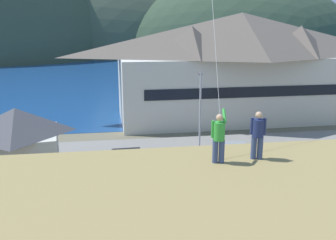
{
  "coord_description": "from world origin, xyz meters",
  "views": [
    {
      "loc": [
        -4.18,
        -19.69,
        11.02
      ],
      "look_at": [
        0.09,
        9.0,
        3.46
      ],
      "focal_mm": 40.07,
      "sensor_mm": 36.0,
      "label": 1
    }
  ],
  "objects_px": {
    "storage_shed_waterside": "(159,97)",
    "parked_car_back_row_right": "(40,211)",
    "storage_shed_near_lot": "(18,140)",
    "parked_car_mid_row_center": "(232,155)",
    "moored_boat_outer_mooring": "(181,99)",
    "parked_car_back_row_left": "(244,196)",
    "parked_car_front_row_end": "(126,162)",
    "person_companion": "(258,134)",
    "parking_light_pole": "(200,107)",
    "person_kite_flyer": "(219,136)",
    "parked_car_mid_row_far": "(321,155)",
    "harbor_lodge": "(241,63)",
    "parked_car_mid_row_near": "(140,206)",
    "moored_boat_wharfside": "(130,97)",
    "wharf_dock": "(153,97)"
  },
  "relations": [
    {
      "from": "storage_shed_waterside",
      "to": "parking_light_pole",
      "type": "bearing_deg",
      "value": -83.0
    },
    {
      "from": "storage_shed_waterside",
      "to": "moored_boat_wharfside",
      "type": "relative_size",
      "value": 0.88
    },
    {
      "from": "storage_shed_near_lot",
      "to": "person_kite_flyer",
      "type": "relative_size",
      "value": 3.63
    },
    {
      "from": "storage_shed_near_lot",
      "to": "moored_boat_outer_mooring",
      "type": "height_order",
      "value": "storage_shed_near_lot"
    },
    {
      "from": "storage_shed_waterside",
      "to": "parked_car_back_row_right",
      "type": "relative_size",
      "value": 1.46
    },
    {
      "from": "moored_boat_wharfside",
      "to": "parked_car_back_row_right",
      "type": "bearing_deg",
      "value": -100.92
    },
    {
      "from": "storage_shed_near_lot",
      "to": "moored_boat_outer_mooring",
      "type": "distance_m",
      "value": 28.29
    },
    {
      "from": "wharf_dock",
      "to": "parked_car_back_row_left",
      "type": "bearing_deg",
      "value": -87.23
    },
    {
      "from": "parked_car_back_row_right",
      "to": "parking_light_pole",
      "type": "distance_m",
      "value": 16.13
    },
    {
      "from": "parked_car_back_row_left",
      "to": "parked_car_mid_row_near",
      "type": "bearing_deg",
      "value": -176.18
    },
    {
      "from": "harbor_lodge",
      "to": "storage_shed_waterside",
      "type": "height_order",
      "value": "harbor_lodge"
    },
    {
      "from": "moored_boat_outer_mooring",
      "to": "parked_car_front_row_end",
      "type": "relative_size",
      "value": 1.85
    },
    {
      "from": "parked_car_back_row_right",
      "to": "parked_car_mid_row_far",
      "type": "distance_m",
      "value": 20.87
    },
    {
      "from": "wharf_dock",
      "to": "parked_car_mid_row_far",
      "type": "height_order",
      "value": "parked_car_mid_row_far"
    },
    {
      "from": "person_kite_flyer",
      "to": "parked_car_mid_row_far",
      "type": "bearing_deg",
      "value": 47.78
    },
    {
      "from": "parked_car_back_row_left",
      "to": "person_kite_flyer",
      "type": "distance_m",
      "value": 10.51
    },
    {
      "from": "parked_car_front_row_end",
      "to": "parked_car_mid_row_center",
      "type": "xyz_separation_m",
      "value": [
        8.2,
        0.39,
        0.0
      ]
    },
    {
      "from": "parking_light_pole",
      "to": "parked_car_mid_row_center",
      "type": "bearing_deg",
      "value": -66.61
    },
    {
      "from": "parked_car_back_row_left",
      "to": "parked_car_mid_row_far",
      "type": "xyz_separation_m",
      "value": [
        8.31,
        5.91,
        0.0
      ]
    },
    {
      "from": "parked_car_back_row_right",
      "to": "storage_shed_waterside",
      "type": "bearing_deg",
      "value": 68.73
    },
    {
      "from": "wharf_dock",
      "to": "parked_car_back_row_right",
      "type": "distance_m",
      "value": 36.05
    },
    {
      "from": "storage_shed_near_lot",
      "to": "parking_light_pole",
      "type": "relative_size",
      "value": 0.98
    },
    {
      "from": "storage_shed_waterside",
      "to": "moored_boat_outer_mooring",
      "type": "relative_size",
      "value": 0.8
    },
    {
      "from": "harbor_lodge",
      "to": "storage_shed_near_lot",
      "type": "bearing_deg",
      "value": -146.91
    },
    {
      "from": "parked_car_back_row_left",
      "to": "person_companion",
      "type": "bearing_deg",
      "value": -108.31
    },
    {
      "from": "parking_light_pole",
      "to": "person_kite_flyer",
      "type": "bearing_deg",
      "value": -101.44
    },
    {
      "from": "storage_shed_waterside",
      "to": "person_kite_flyer",
      "type": "xyz_separation_m",
      "value": [
        -1.99,
        -32.36,
        4.94
      ]
    },
    {
      "from": "wharf_dock",
      "to": "parked_car_mid_row_center",
      "type": "bearing_deg",
      "value": -83.5
    },
    {
      "from": "wharf_dock",
      "to": "person_companion",
      "type": "xyz_separation_m",
      "value": [
        -0.78,
        -41.86,
        6.87
      ]
    },
    {
      "from": "parked_car_front_row_end",
      "to": "parked_car_mid_row_center",
      "type": "height_order",
      "value": "same"
    },
    {
      "from": "parked_car_mid_row_near",
      "to": "parked_car_mid_row_far",
      "type": "distance_m",
      "value": 15.81
    },
    {
      "from": "storage_shed_waterside",
      "to": "parked_car_back_row_right",
      "type": "height_order",
      "value": "storage_shed_waterside"
    },
    {
      "from": "storage_shed_waterside",
      "to": "moored_boat_outer_mooring",
      "type": "bearing_deg",
      "value": 58.34
    },
    {
      "from": "moored_boat_outer_mooring",
      "to": "parked_car_back_row_left",
      "type": "bearing_deg",
      "value": -93.57
    },
    {
      "from": "parked_car_front_row_end",
      "to": "person_companion",
      "type": "bearing_deg",
      "value": -72.93
    },
    {
      "from": "storage_shed_near_lot",
      "to": "parked_car_mid_row_center",
      "type": "distance_m",
      "value": 16.12
    },
    {
      "from": "moored_boat_outer_mooring",
      "to": "moored_boat_wharfside",
      "type": "bearing_deg",
      "value": 160.92
    },
    {
      "from": "parked_car_mid_row_near",
      "to": "parked_car_back_row_right",
      "type": "distance_m",
      "value": 5.47
    },
    {
      "from": "harbor_lodge",
      "to": "person_kite_flyer",
      "type": "height_order",
      "value": "harbor_lodge"
    },
    {
      "from": "parked_car_back_row_right",
      "to": "person_companion",
      "type": "xyz_separation_m",
      "value": [
        9.2,
        -7.23,
        6.15
      ]
    },
    {
      "from": "parked_car_back_row_right",
      "to": "parked_car_mid_row_center",
      "type": "distance_m",
      "value": 14.92
    },
    {
      "from": "harbor_lodge",
      "to": "parked_car_back_row_right",
      "type": "bearing_deg",
      "value": -130.02
    },
    {
      "from": "parked_car_back_row_left",
      "to": "parking_light_pole",
      "type": "height_order",
      "value": "parking_light_pole"
    },
    {
      "from": "wharf_dock",
      "to": "parked_car_front_row_end",
      "type": "relative_size",
      "value": 2.68
    },
    {
      "from": "storage_shed_waterside",
      "to": "parked_car_back_row_right",
      "type": "distance_m",
      "value": 26.84
    },
    {
      "from": "storage_shed_waterside",
      "to": "person_companion",
      "type": "bearing_deg",
      "value": -90.94
    },
    {
      "from": "harbor_lodge",
      "to": "person_companion",
      "type": "relative_size",
      "value": 17.04
    },
    {
      "from": "storage_shed_waterside",
      "to": "parking_light_pole",
      "type": "relative_size",
      "value": 0.92
    },
    {
      "from": "parked_car_mid_row_near",
      "to": "person_kite_flyer",
      "type": "relative_size",
      "value": 2.27
    },
    {
      "from": "parked_car_mid_row_center",
      "to": "person_kite_flyer",
      "type": "bearing_deg",
      "value": -110.38
    }
  ]
}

